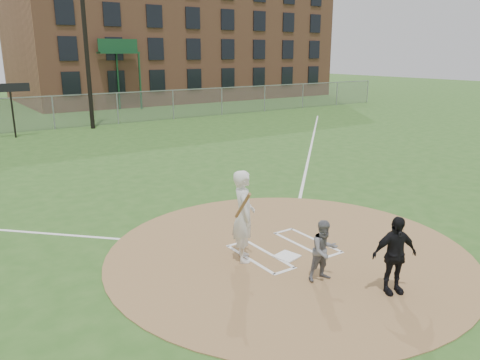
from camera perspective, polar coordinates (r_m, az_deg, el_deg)
ground at (r=11.11m, az=5.89°, el=-8.75°), size 140.00×140.00×0.00m
dirt_circle at (r=11.11m, az=5.89°, el=-8.70°), size 8.40×8.40×0.02m
home_plate at (r=10.81m, az=5.75°, el=-9.24°), size 0.58×0.58×0.03m
foul_line_first at (r=23.31m, az=8.63°, el=3.96°), size 17.04×17.04×0.01m
catcher at (r=9.67m, az=10.21°, el=-8.46°), size 0.69×0.57×1.27m
umpire at (r=9.46m, az=18.31°, el=-8.68°), size 0.98×0.68×1.55m
batters_boxes at (r=11.21m, az=5.40°, el=-8.38°), size 2.08×1.88×0.01m
batter_at_plate at (r=10.28m, az=0.45°, el=-4.38°), size 0.78×1.15×2.06m
outfield_fence at (r=30.63m, az=-21.79°, el=7.65°), size 56.08×0.08×2.03m
brick_warehouse at (r=51.05m, az=-8.37°, el=18.48°), size 30.00×17.17×15.00m
light_pole at (r=30.04m, az=-18.53°, el=18.54°), size 1.20×0.30×12.22m
scoreboard_sign at (r=28.29m, az=-26.20°, el=9.44°), size 2.00×0.10×2.93m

